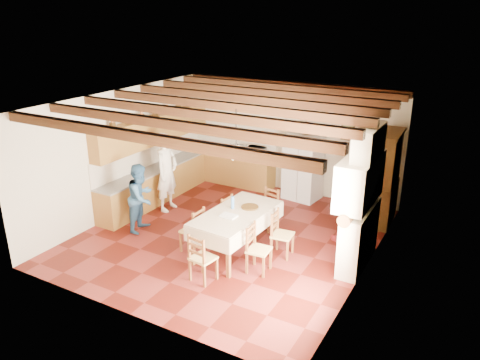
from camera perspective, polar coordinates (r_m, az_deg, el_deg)
name	(u,v)px	position (r m, az deg, el deg)	size (l,w,h in m)	color
floor	(230,236)	(10.49, -1.29, -6.88)	(6.00, 6.50, 0.02)	#4C120C
ceiling	(228,101)	(9.50, -1.43, 9.56)	(6.00, 6.50, 0.02)	white
wall_back	(291,137)	(12.68, 6.19, 5.19)	(6.00, 0.02, 3.00)	beige
wall_front	(122,233)	(7.49, -14.23, -6.33)	(6.00, 0.02, 3.00)	beige
wall_left	(122,152)	(11.64, -14.24, 3.31)	(0.02, 6.50, 3.00)	beige
wall_right	(371,199)	(8.84, 15.70, -2.27)	(0.02, 6.50, 3.00)	beige
ceiling_beams	(228,106)	(9.51, -1.43, 8.97)	(6.00, 6.30, 0.16)	#351A11
lower_cabinets_left	(162,183)	(12.53, -9.53, -0.30)	(0.60, 4.30, 0.86)	brown
lower_cabinets_back	(235,169)	(13.38, -0.60, 1.34)	(2.30, 0.60, 0.86)	brown
countertop_left	(161,166)	(12.38, -9.65, 1.65)	(0.62, 4.30, 0.04)	slate
countertop_back	(235,154)	(13.24, -0.61, 3.18)	(2.34, 0.62, 0.04)	slate
backsplash_left	(151,153)	(12.46, -10.76, 3.24)	(0.03, 4.30, 0.60)	silver
backsplash_back	(240,141)	(13.39, -0.01, 4.80)	(2.30, 0.03, 0.60)	silver
upper_cabinets	(155,130)	(12.19, -10.38, 6.06)	(0.35, 4.20, 0.70)	brown
fireplace	(358,198)	(9.12, 14.20, -2.10)	(0.56, 1.60, 2.80)	#F0E9C6
wall_picture	(348,132)	(12.06, 13.00, 5.72)	(0.34, 0.03, 0.42)	#332716
refrigerator	(303,166)	(12.31, 7.71, 1.65)	(0.88, 0.72, 1.76)	silver
hutch	(385,178)	(11.24, 17.31, 0.22)	(0.51, 1.21, 2.19)	#38250F
dining_table	(236,216)	(9.50, -0.44, -4.40)	(1.18, 2.11, 0.89)	beige
chandelier	(236,148)	(8.99, -0.46, 3.96)	(0.47, 0.47, 0.03)	black
chair_left_near	(192,229)	(9.74, -5.85, -6.01)	(0.42, 0.40, 0.96)	brown
chair_left_far	(221,215)	(10.35, -2.35, -4.25)	(0.42, 0.40, 0.96)	brown
chair_right_near	(259,249)	(8.95, 2.33, -8.41)	(0.42, 0.40, 0.96)	brown
chair_right_far	(283,234)	(9.54, 5.21, -6.58)	(0.42, 0.40, 0.96)	brown
chair_end_near	(203,257)	(8.71, -4.53, -9.35)	(0.42, 0.40, 0.96)	brown
chair_end_far	(267,209)	(10.63, 3.29, -3.59)	(0.42, 0.40, 0.96)	brown
person_man	(167,172)	(11.61, -8.91, 0.96)	(0.72, 0.47, 1.97)	white
person_woman_blue	(141,197)	(10.70, -11.94, -2.09)	(0.76, 0.59, 1.57)	#346392
person_woman_red	(346,203)	(10.21, 12.76, -2.72)	(1.02, 0.43, 1.75)	#C12F34
microwave	(256,152)	(12.89, 1.94, 3.44)	(0.51, 0.34, 0.28)	silver
fridge_vase	(306,128)	(12.01, 8.06, 6.33)	(0.30, 0.30, 0.32)	#38250F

